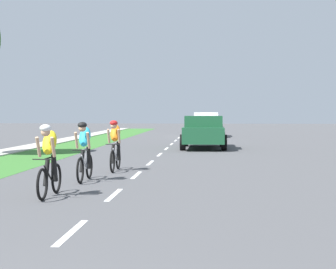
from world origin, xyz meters
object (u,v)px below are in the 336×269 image
at_px(cyclist_trailing, 84,151).
at_px(cyclist_distant, 115,145).
at_px(suv_white, 206,124).
at_px(cyclist_lead, 49,160).
at_px(pickup_dark_green, 204,132).

height_order(cyclist_trailing, cyclist_distant, same).
distance_m(cyclist_trailing, cyclist_distant, 2.53).
xyz_separation_m(cyclist_trailing, suv_white, (3.10, 25.62, 0.14)).
bearing_deg(cyclist_trailing, suv_white, 83.11).
relative_size(cyclist_lead, suv_white, 0.37).
bearing_deg(suv_white, pickup_dark_green, -90.27).
bearing_deg(suv_white, cyclist_distant, -96.69).
bearing_deg(cyclist_trailing, pickup_dark_green, 76.81).
distance_m(cyclist_lead, cyclist_trailing, 2.68).
relative_size(cyclist_distant, suv_white, 0.37).
relative_size(cyclist_trailing, suv_white, 0.37).
bearing_deg(cyclist_trailing, cyclist_lead, -93.32).
distance_m(pickup_dark_green, suv_white, 12.66).
distance_m(cyclist_trailing, suv_white, 25.81).
distance_m(cyclist_lead, pickup_dark_green, 15.96).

